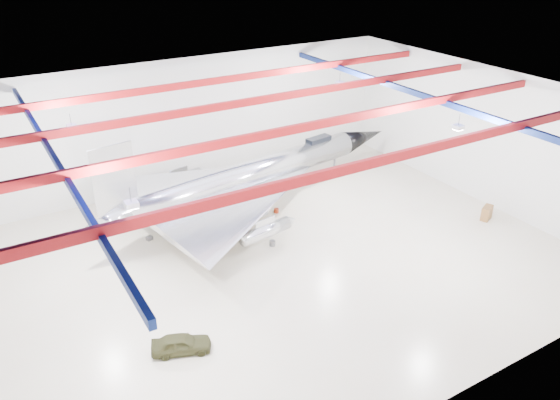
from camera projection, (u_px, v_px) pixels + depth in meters
floor at (266, 262)px, 37.20m from camera, size 40.00×40.00×0.00m
wall_back at (179, 124)px, 46.26m from camera, size 40.00×0.00×40.00m
wall_right at (482, 135)px, 43.87m from camera, size 0.00×30.00×30.00m
ceiling at (264, 106)px, 32.27m from camera, size 40.00×40.00×0.00m
ceiling_structure at (264, 117)px, 32.57m from camera, size 39.50×29.50×1.08m
jet_aircraft at (250, 178)px, 43.27m from camera, size 29.53×19.43×8.08m
jeep at (181, 344)px, 29.12m from camera, size 3.43×2.33×1.08m
desk at (487, 213)px, 42.47m from camera, size 1.32×1.01×1.08m
crate_ply at (201, 232)px, 40.43m from camera, size 0.73×0.67×0.41m
toolbox_red at (168, 215)px, 42.88m from camera, size 0.59×0.51×0.36m
engine_drum at (272, 243)px, 39.06m from camera, size 0.57×0.57×0.39m
parts_bin at (245, 211)px, 43.44m from camera, size 0.68×0.58×0.44m
crate_small at (149, 238)px, 39.79m from camera, size 0.51×0.46×0.29m
tool_chest at (276, 211)px, 43.59m from camera, size 0.47×0.47×0.36m
spares_box at (247, 197)px, 45.81m from camera, size 0.44×0.44×0.31m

